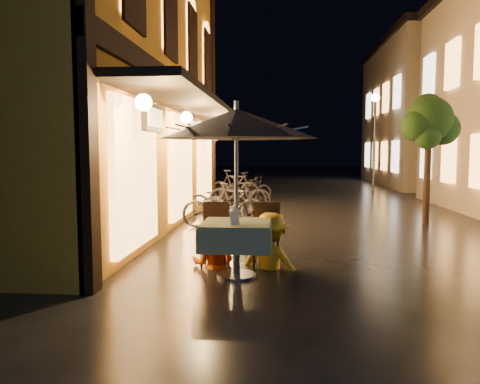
# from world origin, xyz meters

# --- Properties ---
(ground) EXTENTS (90.00, 90.00, 0.00)m
(ground) POSITION_xyz_m (0.00, 0.00, 0.00)
(ground) COLOR black
(ground) RESTS_ON ground
(west_building) EXTENTS (5.90, 11.40, 7.40)m
(west_building) POSITION_xyz_m (-5.72, 4.00, 3.71)
(west_building) COLOR orange
(west_building) RESTS_ON ground
(east_building_far) EXTENTS (7.30, 10.30, 7.30)m
(east_building_far) POSITION_xyz_m (7.49, 18.00, 3.66)
(east_building_far) COLOR #AD9E8A
(east_building_far) RESTS_ON ground
(street_tree) EXTENTS (1.43, 1.20, 3.15)m
(street_tree) POSITION_xyz_m (2.41, 4.51, 2.42)
(street_tree) COLOR black
(street_tree) RESTS_ON ground
(streetlamp_far) EXTENTS (0.36, 0.36, 4.23)m
(streetlamp_far) POSITION_xyz_m (3.00, 14.00, 2.92)
(streetlamp_far) COLOR #59595E
(streetlamp_far) RESTS_ON ground
(cafe_table) EXTENTS (0.99, 0.99, 0.78)m
(cafe_table) POSITION_xyz_m (-1.70, -0.49, 0.59)
(cafe_table) COLOR #59595E
(cafe_table) RESTS_ON ground
(patio_umbrella) EXTENTS (2.26, 2.26, 2.46)m
(patio_umbrella) POSITION_xyz_m (-1.70, -0.49, 2.15)
(patio_umbrella) COLOR #59595E
(patio_umbrella) RESTS_ON ground
(cafe_chair_left) EXTENTS (0.42, 0.42, 0.97)m
(cafe_chair_left) POSITION_xyz_m (-2.10, 0.25, 0.54)
(cafe_chair_left) COLOR black
(cafe_chair_left) RESTS_ON ground
(cafe_chair_right) EXTENTS (0.42, 0.42, 0.97)m
(cafe_chair_right) POSITION_xyz_m (-1.30, 0.25, 0.54)
(cafe_chair_right) COLOR black
(cafe_chair_right) RESTS_ON ground
(table_lantern) EXTENTS (0.16, 0.16, 0.25)m
(table_lantern) POSITION_xyz_m (-1.70, -0.70, 0.92)
(table_lantern) COLOR white
(table_lantern) RESTS_ON cafe_table
(person_orange) EXTENTS (0.73, 0.58, 1.46)m
(person_orange) POSITION_xyz_m (-2.11, 0.10, 0.73)
(person_orange) COLOR #D04F00
(person_orange) RESTS_ON ground
(person_yellow) EXTENTS (1.20, 0.92, 1.64)m
(person_yellow) POSITION_xyz_m (-1.23, 0.08, 0.82)
(person_yellow) COLOR yellow
(person_yellow) RESTS_ON ground
(bicycle_0) EXTENTS (1.87, 0.66, 0.98)m
(bicycle_0) POSITION_xyz_m (-2.40, 3.59, 0.49)
(bicycle_0) COLOR black
(bicycle_0) RESTS_ON ground
(bicycle_1) EXTENTS (1.70, 0.96, 0.98)m
(bicycle_1) POSITION_xyz_m (-2.22, 4.39, 0.49)
(bicycle_1) COLOR black
(bicycle_1) RESTS_ON ground
(bicycle_2) EXTENTS (1.70, 0.86, 0.85)m
(bicycle_2) POSITION_xyz_m (-2.83, 6.00, 0.43)
(bicycle_2) COLOR black
(bicycle_2) RESTS_ON ground
(bicycle_3) EXTENTS (1.68, 0.95, 0.97)m
(bicycle_3) POSITION_xyz_m (-2.24, 7.15, 0.49)
(bicycle_3) COLOR black
(bicycle_3) RESTS_ON ground
(bicycle_4) EXTENTS (1.90, 0.76, 0.98)m
(bicycle_4) POSITION_xyz_m (-2.29, 7.01, 0.49)
(bicycle_4) COLOR black
(bicycle_4) RESTS_ON ground
(bicycle_5) EXTENTS (1.90, 1.10, 1.10)m
(bicycle_5) POSITION_xyz_m (-2.65, 8.96, 0.55)
(bicycle_5) COLOR black
(bicycle_5) RESTS_ON ground
(bicycle_6) EXTENTS (1.67, 0.71, 0.85)m
(bicycle_6) POSITION_xyz_m (-2.21, 9.75, 0.43)
(bicycle_6) COLOR black
(bicycle_6) RESTS_ON ground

